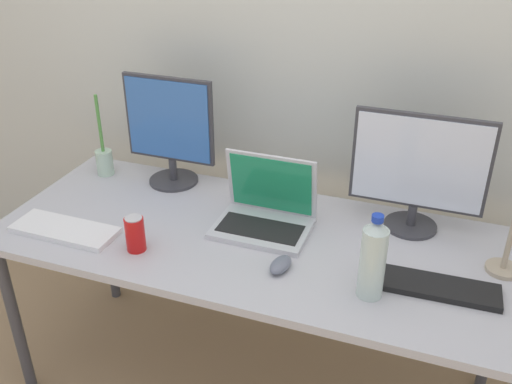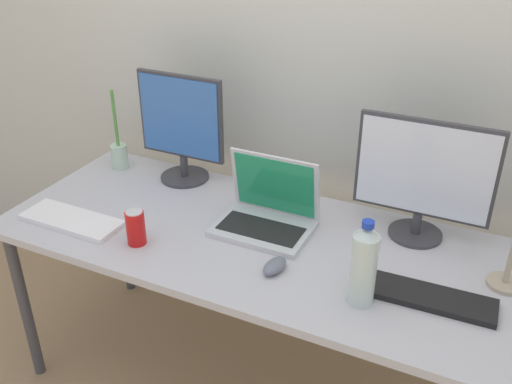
{
  "view_description": "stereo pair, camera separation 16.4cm",
  "coord_description": "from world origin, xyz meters",
  "px_view_note": "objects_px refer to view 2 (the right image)",
  "views": [
    {
      "loc": [
        0.58,
        -1.59,
        1.84
      ],
      "look_at": [
        0.0,
        0.0,
        0.92
      ],
      "focal_mm": 40.0,
      "sensor_mm": 36.0,
      "label": 1
    },
    {
      "loc": [
        0.73,
        -1.53,
        1.84
      ],
      "look_at": [
        0.0,
        0.0,
        0.92
      ],
      "focal_mm": 40.0,
      "sensor_mm": 36.0,
      "label": 2
    }
  ],
  "objects_px": {
    "keyboard_aux": "(429,297)",
    "work_desk": "(256,250)",
    "monitor_center": "(424,176)",
    "bamboo_vase": "(119,154)",
    "monitor_left": "(181,126)",
    "soda_can_near_keyboard": "(136,227)",
    "keyboard_main": "(72,220)",
    "mouse_by_keyboard": "(275,266)",
    "laptop_silver": "(267,212)",
    "water_bottle": "(364,266)"
  },
  "relations": [
    {
      "from": "keyboard_main",
      "to": "water_bottle",
      "type": "xyz_separation_m",
      "value": [
        1.08,
        0.02,
        0.12
      ]
    },
    {
      "from": "water_bottle",
      "to": "bamboo_vase",
      "type": "xyz_separation_m",
      "value": [
        -1.21,
        0.43,
        -0.06
      ]
    },
    {
      "from": "laptop_silver",
      "to": "keyboard_main",
      "type": "distance_m",
      "value": 0.72
    },
    {
      "from": "laptop_silver",
      "to": "keyboard_aux",
      "type": "relative_size",
      "value": 0.86
    },
    {
      "from": "keyboard_main",
      "to": "water_bottle",
      "type": "distance_m",
      "value": 1.09
    },
    {
      "from": "water_bottle",
      "to": "soda_can_near_keyboard",
      "type": "height_order",
      "value": "water_bottle"
    },
    {
      "from": "keyboard_main",
      "to": "water_bottle",
      "type": "bearing_deg",
      "value": 1.67
    },
    {
      "from": "keyboard_main",
      "to": "soda_can_near_keyboard",
      "type": "xyz_separation_m",
      "value": [
        0.3,
        -0.01,
        0.05
      ]
    },
    {
      "from": "keyboard_main",
      "to": "bamboo_vase",
      "type": "relative_size",
      "value": 1.09
    },
    {
      "from": "monitor_left",
      "to": "bamboo_vase",
      "type": "relative_size",
      "value": 1.27
    },
    {
      "from": "keyboard_aux",
      "to": "soda_can_near_keyboard",
      "type": "distance_m",
      "value": 0.98
    },
    {
      "from": "work_desk",
      "to": "mouse_by_keyboard",
      "type": "xyz_separation_m",
      "value": [
        0.14,
        -0.15,
        0.08
      ]
    },
    {
      "from": "monitor_left",
      "to": "mouse_by_keyboard",
      "type": "relative_size",
      "value": 4.25
    },
    {
      "from": "water_bottle",
      "to": "bamboo_vase",
      "type": "height_order",
      "value": "bamboo_vase"
    },
    {
      "from": "monitor_left",
      "to": "soda_can_near_keyboard",
      "type": "height_order",
      "value": "monitor_left"
    },
    {
      "from": "mouse_by_keyboard",
      "to": "soda_can_near_keyboard",
      "type": "bearing_deg",
      "value": -164.49
    },
    {
      "from": "water_bottle",
      "to": "monitor_center",
      "type": "bearing_deg",
      "value": 80.61
    },
    {
      "from": "work_desk",
      "to": "laptop_silver",
      "type": "relative_size",
      "value": 5.53
    },
    {
      "from": "monitor_left",
      "to": "keyboard_main",
      "type": "relative_size",
      "value": 1.17
    },
    {
      "from": "keyboard_main",
      "to": "keyboard_aux",
      "type": "relative_size",
      "value": 0.99
    },
    {
      "from": "laptop_silver",
      "to": "keyboard_aux",
      "type": "distance_m",
      "value": 0.63
    },
    {
      "from": "keyboard_aux",
      "to": "monitor_left",
      "type": "bearing_deg",
      "value": 159.32
    },
    {
      "from": "keyboard_main",
      "to": "bamboo_vase",
      "type": "bearing_deg",
      "value": 105.71
    },
    {
      "from": "keyboard_aux",
      "to": "soda_can_near_keyboard",
      "type": "xyz_separation_m",
      "value": [
        -0.97,
        -0.12,
        0.05
      ]
    },
    {
      "from": "monitor_center",
      "to": "mouse_by_keyboard",
      "type": "height_order",
      "value": "monitor_center"
    },
    {
      "from": "monitor_left",
      "to": "bamboo_vase",
      "type": "height_order",
      "value": "monitor_left"
    },
    {
      "from": "monitor_left",
      "to": "keyboard_main",
      "type": "height_order",
      "value": "monitor_left"
    },
    {
      "from": "monitor_left",
      "to": "soda_can_near_keyboard",
      "type": "distance_m",
      "value": 0.53
    },
    {
      "from": "monitor_center",
      "to": "soda_can_near_keyboard",
      "type": "relative_size",
      "value": 3.69
    },
    {
      "from": "laptop_silver",
      "to": "water_bottle",
      "type": "xyz_separation_m",
      "value": [
        0.43,
        -0.27,
        0.07
      ]
    },
    {
      "from": "keyboard_aux",
      "to": "keyboard_main",
      "type": "bearing_deg",
      "value": -176.65
    },
    {
      "from": "water_bottle",
      "to": "soda_can_near_keyboard",
      "type": "relative_size",
      "value": 2.22
    },
    {
      "from": "monitor_left",
      "to": "water_bottle",
      "type": "relative_size",
      "value": 1.61
    },
    {
      "from": "laptop_silver",
      "to": "monitor_center",
      "type": "bearing_deg",
      "value": 18.8
    },
    {
      "from": "monitor_left",
      "to": "keyboard_main",
      "type": "distance_m",
      "value": 0.57
    },
    {
      "from": "monitor_left",
      "to": "monitor_center",
      "type": "relative_size",
      "value": 0.97
    },
    {
      "from": "laptop_silver",
      "to": "soda_can_near_keyboard",
      "type": "relative_size",
      "value": 2.67
    },
    {
      "from": "monitor_center",
      "to": "laptop_silver",
      "type": "relative_size",
      "value": 1.38
    },
    {
      "from": "monitor_left",
      "to": "mouse_by_keyboard",
      "type": "bearing_deg",
      "value": -35.44
    },
    {
      "from": "monitor_center",
      "to": "soda_can_near_keyboard",
      "type": "xyz_separation_m",
      "value": [
        -0.86,
        -0.46,
        -0.17
      ]
    },
    {
      "from": "monitor_left",
      "to": "monitor_center",
      "type": "height_order",
      "value": "monitor_left"
    },
    {
      "from": "water_bottle",
      "to": "laptop_silver",
      "type": "bearing_deg",
      "value": 148.03
    },
    {
      "from": "laptop_silver",
      "to": "keyboard_main",
      "type": "relative_size",
      "value": 0.87
    },
    {
      "from": "laptop_silver",
      "to": "keyboard_main",
      "type": "height_order",
      "value": "laptop_silver"
    },
    {
      "from": "keyboard_main",
      "to": "soda_can_near_keyboard",
      "type": "distance_m",
      "value": 0.3
    },
    {
      "from": "monitor_center",
      "to": "bamboo_vase",
      "type": "xyz_separation_m",
      "value": [
        -1.28,
        -0.01,
        -0.17
      ]
    },
    {
      "from": "laptop_silver",
      "to": "soda_can_near_keyboard",
      "type": "xyz_separation_m",
      "value": [
        -0.36,
        -0.29,
        0.0
      ]
    },
    {
      "from": "keyboard_aux",
      "to": "work_desk",
      "type": "bearing_deg",
      "value": 169.83
    },
    {
      "from": "keyboard_main",
      "to": "mouse_by_keyboard",
      "type": "xyz_separation_m",
      "value": [
        0.79,
        0.05,
        0.01
      ]
    },
    {
      "from": "bamboo_vase",
      "to": "keyboard_main",
      "type": "bearing_deg",
      "value": -74.79
    }
  ]
}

